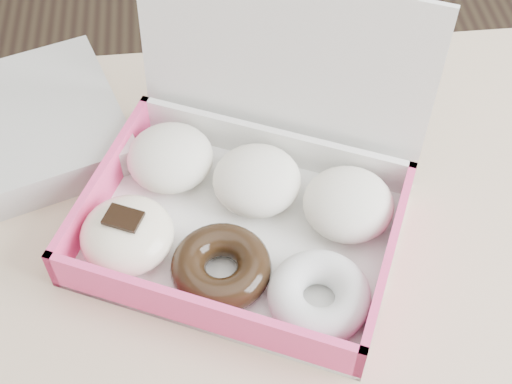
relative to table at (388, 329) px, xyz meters
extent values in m
cube|color=#D4B28C|center=(0.00, 0.00, 0.06)|extent=(1.20, 0.80, 0.04)
cylinder|color=#D4B28C|center=(-0.55, 0.35, -0.32)|extent=(0.05, 0.05, 0.71)
cube|color=white|center=(-0.16, 0.08, 0.08)|extent=(0.39, 0.35, 0.01)
cube|color=#FF4385|center=(-0.20, -0.02, 0.11)|extent=(0.30, 0.14, 0.05)
cube|color=white|center=(-0.11, 0.19, 0.11)|extent=(0.30, 0.14, 0.05)
cube|color=#FF4385|center=(-0.30, 0.15, 0.11)|extent=(0.11, 0.22, 0.05)
cube|color=#FF4385|center=(-0.01, 0.02, 0.11)|extent=(0.11, 0.22, 0.05)
cube|color=white|center=(-0.10, 0.21, 0.20)|extent=(0.30, 0.16, 0.24)
ellipsoid|color=white|center=(-0.22, 0.18, 0.11)|extent=(0.13, 0.13, 0.05)
ellipsoid|color=white|center=(-0.13, 0.14, 0.11)|extent=(0.13, 0.13, 0.05)
ellipsoid|color=white|center=(-0.04, 0.09, 0.11)|extent=(0.13, 0.13, 0.05)
ellipsoid|color=#FFEEC9|center=(-0.27, 0.08, 0.11)|extent=(0.13, 0.13, 0.05)
cube|color=black|center=(-0.27, 0.08, 0.14)|extent=(0.04, 0.04, 0.00)
torus|color=black|center=(-0.18, 0.03, 0.10)|extent=(0.14, 0.14, 0.04)
torus|color=white|center=(-0.09, -0.01, 0.10)|extent=(0.14, 0.14, 0.04)
cube|color=beige|center=(-0.42, 0.25, 0.10)|extent=(0.33, 0.29, 0.04)
camera|label=1|loc=(-0.18, -0.36, 0.71)|focal=50.00mm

